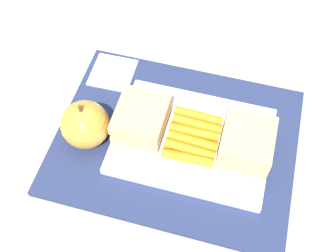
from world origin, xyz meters
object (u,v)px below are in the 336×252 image
(food_tray, at_px, (192,141))
(paper_napkin, at_px, (113,73))
(carrot_sticks_bundle, at_px, (193,136))
(apple, at_px, (85,125))
(sandwich_half_right, at_px, (141,119))
(sandwich_half_left, at_px, (247,143))

(food_tray, distance_m, paper_napkin, 0.19)
(food_tray, relative_size, carrot_sticks_bundle, 2.60)
(carrot_sticks_bundle, bearing_deg, food_tray, 12.08)
(apple, xyz_separation_m, paper_napkin, (0.01, -0.13, -0.03))
(sandwich_half_right, distance_m, apple, 0.08)
(paper_napkin, bearing_deg, carrot_sticks_bundle, 148.94)
(sandwich_half_left, xyz_separation_m, paper_napkin, (0.24, -0.10, -0.03))
(carrot_sticks_bundle, relative_size, apple, 1.07)
(sandwich_half_right, relative_size, carrot_sticks_bundle, 0.90)
(carrot_sticks_bundle, relative_size, paper_napkin, 1.27)
(sandwich_half_left, distance_m, apple, 0.23)
(carrot_sticks_bundle, xyz_separation_m, apple, (0.15, 0.03, 0.02))
(sandwich_half_right, xyz_separation_m, carrot_sticks_bundle, (-0.08, -0.00, -0.02))
(sandwich_half_left, relative_size, sandwich_half_right, 1.00)
(sandwich_half_right, height_order, paper_napkin, sandwich_half_right)
(apple, bearing_deg, paper_napkin, -87.07)
(sandwich_half_right, xyz_separation_m, apple, (0.08, 0.03, 0.00))
(sandwich_half_left, relative_size, carrot_sticks_bundle, 0.90)
(food_tray, bearing_deg, carrot_sticks_bundle, -167.92)
(food_tray, height_order, carrot_sticks_bundle, carrot_sticks_bundle)
(carrot_sticks_bundle, xyz_separation_m, paper_napkin, (0.16, -0.10, -0.02))
(sandwich_half_right, height_order, carrot_sticks_bundle, sandwich_half_right)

